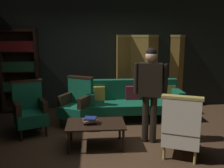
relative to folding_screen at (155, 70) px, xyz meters
name	(u,v)px	position (x,y,z in m)	size (l,w,h in m)	color
ground_plane	(116,146)	(-1.25, -2.37, -0.99)	(10.00, 10.00, 0.00)	#3D2819
back_wall	(107,54)	(-1.25, 0.08, 0.41)	(7.20, 0.10, 2.80)	black
folding_screen	(155,70)	(0.00, 0.00, 0.00)	(2.09, 0.42, 1.90)	olive
bookshelf	(20,69)	(-3.40, -0.18, 0.10)	(0.90, 0.32, 2.05)	black
velvet_couch	(134,99)	(-0.70, -0.91, -0.53)	(2.12, 0.78, 0.88)	black
coffee_table	(96,126)	(-1.59, -2.33, -0.61)	(1.00, 0.64, 0.42)	black
armchair_gilt_accent	(181,128)	(-0.26, -2.83, -0.50)	(0.76, 0.76, 1.04)	tan
armchair_wing_left	(30,109)	(-2.86, -1.66, -0.50)	(0.76, 0.76, 1.04)	black
armchair_wing_right	(77,103)	(-1.97, -1.28, -0.50)	(0.78, 0.78, 1.04)	black
standing_figure	(150,87)	(-0.63, -2.22, 0.04)	(0.57, 0.32, 1.70)	black
book_black_cloth	(90,123)	(-1.69, -2.35, -0.54)	(0.22, 0.15, 0.04)	black
book_tan_leather	(90,120)	(-1.69, -2.35, -0.50)	(0.22, 0.17, 0.04)	#9E7A47
book_navy_cloth	(90,118)	(-1.69, -2.35, -0.47)	(0.20, 0.18, 0.03)	navy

